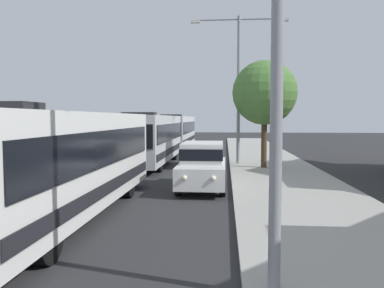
% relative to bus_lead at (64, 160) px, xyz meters
% --- Properties ---
extents(bus_lead, '(2.58, 11.07, 3.21)m').
position_rel_bus_lead_xyz_m(bus_lead, '(0.00, 0.00, 0.00)').
color(bus_lead, silver).
rests_on(bus_lead, ground_plane).
extents(bus_second_in_line, '(2.58, 10.59, 3.21)m').
position_rel_bus_lead_xyz_m(bus_second_in_line, '(-0.00, 12.90, -0.00)').
color(bus_second_in_line, silver).
rests_on(bus_second_in_line, ground_plane).
extents(bus_middle, '(2.58, 12.13, 3.21)m').
position_rel_bus_lead_xyz_m(bus_middle, '(0.00, 25.66, 0.00)').
color(bus_middle, silver).
rests_on(bus_middle, ground_plane).
extents(white_suv, '(1.86, 4.54, 1.90)m').
position_rel_bus_lead_xyz_m(white_suv, '(3.70, 4.97, -0.66)').
color(white_suv, white).
rests_on(white_suv, ground_plane).
extents(box_truck_oncoming, '(2.35, 7.90, 3.15)m').
position_rel_bus_lead_xyz_m(box_truck_oncoming, '(-3.30, 22.66, 0.02)').
color(box_truck_oncoming, white).
rests_on(box_truck_oncoming, ground_plane).
extents(streetlamp_mid, '(5.79, 0.28, 8.80)m').
position_rel_bus_lead_xyz_m(streetlamp_mid, '(5.40, 12.82, 3.80)').
color(streetlamp_mid, gray).
rests_on(streetlamp_mid, sidewalk).
extents(roadside_tree, '(3.55, 3.55, 5.92)m').
position_rel_bus_lead_xyz_m(roadside_tree, '(6.77, 11.00, 2.59)').
color(roadside_tree, '#4C3823').
rests_on(roadside_tree, sidewalk).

